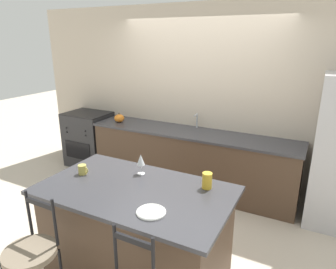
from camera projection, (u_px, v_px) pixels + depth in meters
The scene contains 12 objects.
ground_plane at pixel (180, 197), 4.36m from camera, with size 18.00×18.00×0.00m, color beige.
wall_back at pixel (200, 98), 4.53m from camera, with size 6.00×0.07×2.70m.
back_counter at pixel (191, 160), 4.53m from camera, with size 3.13×0.67×0.91m.
sink_faucet at pixel (197, 119), 4.52m from camera, with size 0.02×0.13×0.22m.
kitchen_island at pixel (137, 234), 2.78m from camera, with size 1.71×0.99×0.95m.
oven_range at pixel (89, 139), 5.39m from camera, with size 0.76×0.62×0.96m.
bar_stool_near at pixel (33, 263), 2.28m from camera, with size 0.39×0.39×1.09m.
dinner_plate at pixel (151, 212), 2.26m from camera, with size 0.23×0.23×0.02m.
wine_glass at pixel (141, 160), 2.87m from camera, with size 0.08×0.08×0.20m.
coffee_mug at pixel (83, 170), 2.90m from camera, with size 0.11×0.08×0.09m.
tumbler_cup at pixel (207, 181), 2.62m from camera, with size 0.09×0.09×0.14m.
pumpkin_decoration at pixel (119, 118), 4.86m from camera, with size 0.16×0.16×0.15m.
Camera 1 is at (1.63, -3.51, 2.21)m, focal length 32.00 mm.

